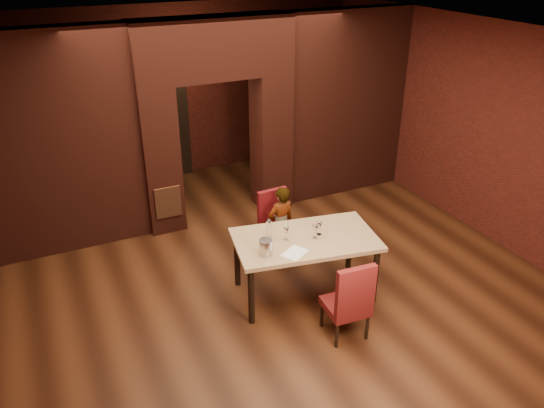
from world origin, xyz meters
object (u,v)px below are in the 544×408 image
Objects in this scene: chair_near at (346,297)px; wine_glass_a at (286,233)px; person_seated at (281,224)px; dining_table at (304,266)px; water_bottle at (269,229)px; potted_plant at (330,231)px; wine_glass_b at (315,231)px; wine_glass_c at (319,228)px; chair_far at (279,226)px; wine_bucket at (266,247)px.

wine_glass_a is (-0.29, 0.96, 0.42)m from chair_near.
person_seated is at bearing -86.65° from chair_near.
dining_table is 1.73× the size of chair_near.
water_bottle reaches higher than potted_plant.
potted_plant is (1.20, 0.87, -0.71)m from wine_glass_a.
wine_glass_b reaches higher than potted_plant.
chair_near is 1.00m from wine_glass_c.
chair_far is 0.97× the size of chair_near.
person_seated is 4.25× the size of water_bottle.
chair_near is at bearing -49.09° from wine_bucket.
chair_near reaches higher than wine_glass_a.
chair_far is at bearing 90.83° from wine_glass_b.
wine_glass_b is 0.58m from water_bottle.
chair_far reaches higher than dining_table.
person_seated is at bearing -96.80° from chair_far.
wine_glass_c is at bearing 30.13° from wine_glass_b.
wine_glass_a is (-0.24, 0.06, 0.51)m from dining_table.
chair_far is at bearing 96.19° from wine_glass_c.
chair_near is 5.46× the size of wine_glass_a.
water_bottle reaches higher than wine_bucket.
chair_near is (-0.04, -1.85, 0.01)m from chair_far.
dining_table is 1.55× the size of person_seated.
potted_plant is at bearing 54.53° from dining_table.
wine_bucket is 2.03m from potted_plant.
wine_glass_a is 0.22m from water_bottle.
wine_glass_a and wine_glass_b have the same top height.
wine_glass_a reaches higher than wine_glass_c.
chair_near reaches higher than dining_table.
chair_far is 3.71× the size of water_bottle.
wine_glass_c is at bearing 9.73° from wine_bucket.
water_bottle is at bearing 155.85° from wine_glass_b.
chair_far is at bearing 69.39° from wine_glass_a.
wine_glass_a reaches higher than dining_table.
wine_glass_a is 0.95× the size of wine_bucket.
dining_table is 9.03× the size of wine_bucket.
chair_far is at bearing 94.72° from dining_table.
wine_glass_c reaches higher than chair_far.
wine_glass_c is 0.69× the size of water_bottle.
chair_far is 5.31× the size of wine_glass_a.
water_bottle is at bearing 166.54° from dining_table.
chair_far is 2.30× the size of potted_plant.
chair_near reaches higher than chair_far.
wine_glass_c is 0.94× the size of wine_bucket.
wine_glass_c is (0.09, 0.05, -0.00)m from wine_glass_b.
wine_glass_a is (-0.33, -0.81, 0.36)m from person_seated.
chair_near is 5.21× the size of wine_bucket.
dining_table is at bearing 154.23° from wine_glass_b.
chair_near is 2.36× the size of potted_plant.
wine_glass_c is 1.40m from potted_plant.
wine_glass_a is at bearing 28.09° from wine_bucket.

